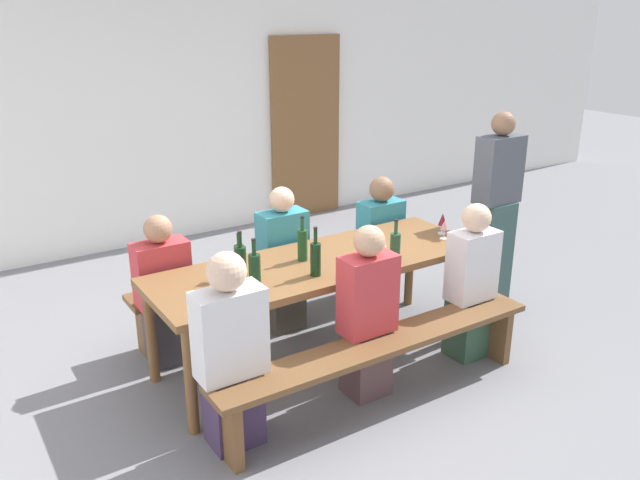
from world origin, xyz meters
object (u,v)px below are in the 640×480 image
Objects in this scene: wine_glass_2 at (214,265)px; standing_host at (495,214)px; seated_guest_near_2 at (471,285)px; seated_guest_far_1 at (283,263)px; wine_bottle_0 at (316,258)px; wine_glass_3 at (445,226)px; seated_guest_far_0 at (164,294)px; bench_near at (381,353)px; bench_far at (272,278)px; wooden_door at (306,128)px; seated_guest_near_1 at (367,316)px; wine_bottle_4 at (239,259)px; seated_guest_near_0 at (231,355)px; tasting_table at (320,270)px; wine_glass_1 at (443,220)px; wine_bottle_1 at (395,247)px; wine_bottle_2 at (255,272)px; wine_bottle_5 at (302,244)px; seated_guest_far_2 at (380,243)px; wine_glass_0 at (382,242)px; wine_bottle_3 at (241,263)px.

standing_host is at bearing -1.00° from wine_glass_2.
seated_guest_far_1 is at bearing 39.13° from seated_guest_near_2.
standing_host is (1.89, 0.22, -0.08)m from wine_bottle_0.
wine_glass_3 is 0.14× the size of seated_guest_far_0.
wine_glass_3 is (1.02, 0.56, 0.49)m from bench_near.
bench_far is 15.29× the size of wine_glass_3.
wine_glass_2 is at bearing -130.46° from wooden_door.
standing_host is at bearing -71.94° from seated_guest_near_1.
seated_guest_near_0 is (-0.37, -0.62, -0.29)m from wine_bottle_4.
wine_bottle_0 is 0.29× the size of seated_guest_far_1.
wine_bottle_4 is 0.25× the size of seated_guest_near_2.
tasting_table is 0.56m from seated_guest_near_1.
wine_glass_3 is (-0.07, -0.10, -0.01)m from wine_glass_1.
bench_near is 1.00× the size of bench_far.
wine_glass_2 is 0.13× the size of seated_guest_near_1.
tasting_table reaches higher than bench_far.
wine_bottle_2 reaches higher than wine_bottle_1.
seated_guest_near_0 reaches higher than wine_bottle_5.
wine_bottle_5 is 1.19m from wine_glass_1.
seated_guest_far_2 is at bearing -107.54° from wooden_door.
seated_guest_near_2 is at bearing -24.29° from wine_bottle_1.
bench_near is 2.10× the size of seated_guest_far_2.
wine_bottle_1 is at bearing -38.42° from wine_bottle_5.
seated_guest_near_1 reaches higher than tasting_table.
bench_near is at bearing 22.43° from standing_host.
wine_bottle_0 is 1.04× the size of wine_bottle_5.
wine_glass_0 is (0.58, 0.05, -0.02)m from wine_bottle_0.
wooden_door is 6.35× the size of wine_bottle_0.
seated_guest_far_1 is at bearing -17.39° from standing_host.
standing_host is (1.33, 0.33, -0.08)m from wine_bottle_1.
wine_bottle_4 is (-0.58, -0.63, 0.50)m from bench_far.
bench_far is 1.98× the size of seated_guest_near_1.
wine_glass_1 is 0.10× the size of standing_host.
wine_glass_0 is at bearing -178.71° from wine_glass_3.
wine_bottle_2 is at bearing 174.15° from wine_bottle_1.
seated_guest_far_0 is (-1.35, 0.70, -0.34)m from wine_glass_0.
seated_guest_near_1 is at bearing -158.02° from wine_glass_3.
seated_guest_far_2 reaches higher than wine_bottle_5.
wine_bottle_0 is at bearing -66.02° from seated_guest_near_0.
wine_glass_0 is at bearing 51.23° from seated_guest_near_2.
wine_bottle_3 is 2.23× the size of wine_glass_3.
wooden_door is 3.64m from seated_guest_far_0.
wine_bottle_1 is at bearing 14.04° from standing_host.
tasting_table is at bearing 59.62° from seated_guest_far_0.
standing_host reaches higher than wine_bottle_1.
wine_glass_2 is 1.03× the size of wine_glass_3.
seated_guest_near_1 reaches higher than seated_guest_far_1.
wooden_door is 3.01m from seated_guest_far_1.
seated_guest_near_2 is at bearing -12.39° from wine_bottle_2.
wine_bottle_4 reaches higher than wine_glass_1.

